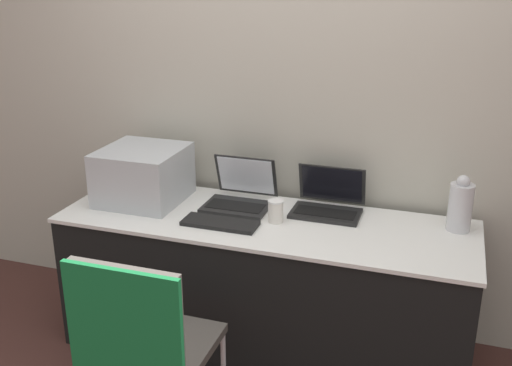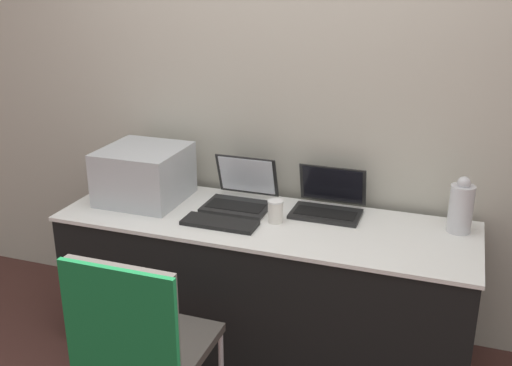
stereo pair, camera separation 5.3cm
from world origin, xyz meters
name	(u,v)px [view 2 (the right image)]	position (x,y,z in m)	size (l,w,h in m)	color
wall_back	(290,96)	(0.00, 0.74, 1.30)	(8.00, 0.05, 2.60)	#B7B2A3
table	(264,285)	(0.00, 0.33, 0.37)	(2.10, 0.68, 0.75)	black
printer	(144,172)	(-0.71, 0.38, 0.91)	(0.42, 0.43, 0.29)	#B2B7BC
laptop_left	(240,195)	(-0.19, 0.48, 0.80)	(0.34, 0.32, 0.25)	black
laptop_right	(328,203)	(0.28, 0.53, 0.80)	(0.35, 0.28, 0.23)	black
external_keyboard	(220,223)	(-0.19, 0.20, 0.76)	(0.38, 0.14, 0.02)	black
coffee_cup	(275,211)	(0.06, 0.32, 0.81)	(0.08, 0.08, 0.12)	white
metal_pitcher	(461,207)	(0.93, 0.51, 0.88)	(0.12, 0.12, 0.28)	silver
chair	(137,337)	(-0.24, -0.55, 0.57)	(0.48, 0.49, 0.93)	#4C4742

